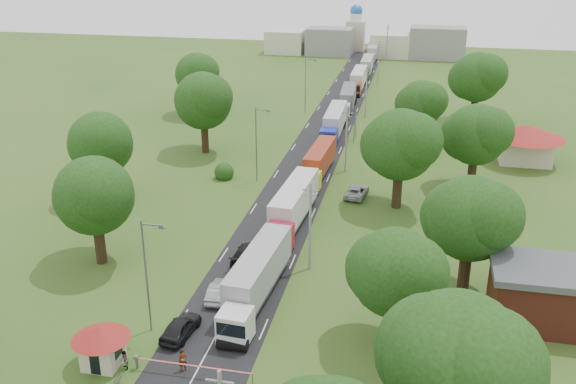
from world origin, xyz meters
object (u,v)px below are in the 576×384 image
(truck_0, at_px, (256,278))
(pedestrian_near, at_px, (183,361))
(boom_barrier, at_px, (176,365))
(car_lane_mid, at_px, (219,291))
(guard_booth, at_px, (101,341))
(car_lane_front, at_px, (181,327))
(info_sign, at_px, (355,123))

(truck_0, bearing_deg, pedestrian_near, -104.84)
(boom_barrier, relative_size, car_lane_mid, 2.11)
(truck_0, relative_size, car_lane_mid, 3.50)
(boom_barrier, xyz_separation_m, guard_booth, (-5.84, -0.00, 1.27))
(truck_0, distance_m, car_lane_front, 8.16)
(boom_barrier, bearing_deg, car_lane_mid, 90.86)
(info_sign, relative_size, truck_0, 0.27)
(pedestrian_near, bearing_deg, info_sign, 44.60)
(info_sign, distance_m, truck_0, 48.83)
(pedestrian_near, bearing_deg, guard_booth, 145.17)
(boom_barrier, relative_size, guard_booth, 2.10)
(truck_0, relative_size, car_lane_front, 3.25)
(boom_barrier, height_order, guard_booth, guard_booth)
(truck_0, bearing_deg, guard_booth, -128.73)
(car_lane_front, distance_m, car_lane_mid, 6.31)
(info_sign, bearing_deg, pedestrian_near, -95.95)
(info_sign, distance_m, pedestrian_near, 59.86)
(boom_barrier, height_order, car_lane_mid, car_lane_mid)
(car_lane_mid, height_order, pedestrian_near, pedestrian_near)
(info_sign, bearing_deg, guard_booth, -101.68)
(guard_booth, distance_m, car_lane_mid, 12.40)
(guard_booth, xyz_separation_m, car_lane_front, (4.40, 4.76, -1.36))
(guard_booth, relative_size, truck_0, 0.29)
(boom_barrier, distance_m, car_lane_front, 4.97)
(truck_0, xyz_separation_m, car_lane_front, (-4.66, -6.54, -1.44))
(car_lane_front, relative_size, car_lane_mid, 1.08)
(guard_booth, relative_size, info_sign, 1.07)
(info_sign, distance_m, car_lane_front, 55.86)
(info_sign, relative_size, pedestrian_near, 2.31)
(boom_barrier, bearing_deg, car_lane_front, 106.86)
(car_lane_mid, relative_size, pedestrian_near, 2.46)
(info_sign, bearing_deg, boom_barrier, -96.24)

